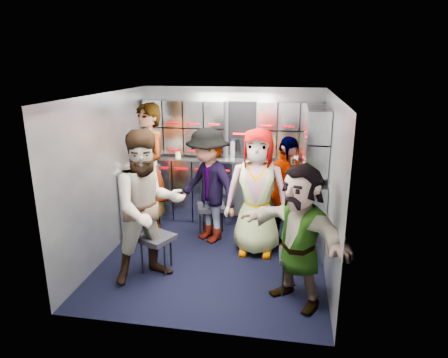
% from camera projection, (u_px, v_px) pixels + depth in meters
% --- Properties ---
extents(floor, '(3.00, 3.00, 0.00)m').
position_uv_depth(floor, '(215.00, 257.00, 5.25)').
color(floor, black).
rests_on(floor, ground).
extents(wall_back, '(2.80, 0.04, 2.10)m').
position_uv_depth(wall_back, '(232.00, 154.00, 6.37)').
color(wall_back, '#92979F').
rests_on(wall_back, ground).
extents(wall_left, '(0.04, 3.00, 2.10)m').
position_uv_depth(wall_left, '(108.00, 175.00, 5.18)').
color(wall_left, '#92979F').
rests_on(wall_left, ground).
extents(wall_right, '(0.04, 3.00, 2.10)m').
position_uv_depth(wall_right, '(330.00, 187.00, 4.72)').
color(wall_right, '#92979F').
rests_on(wall_right, ground).
extents(ceiling, '(2.80, 3.00, 0.02)m').
position_uv_depth(ceiling, '(213.00, 95.00, 4.65)').
color(ceiling, silver).
rests_on(ceiling, wall_back).
extents(cart_bank_back, '(2.68, 0.38, 0.99)m').
position_uv_depth(cart_bank_back, '(230.00, 191.00, 6.33)').
color(cart_bank_back, '#9BA1AB').
rests_on(cart_bank_back, ground).
extents(cart_bank_left, '(0.38, 0.76, 0.99)m').
position_uv_depth(cart_bank_left, '(142.00, 202.00, 5.83)').
color(cart_bank_left, '#9BA1AB').
rests_on(cart_bank_left, ground).
extents(counter, '(2.68, 0.42, 0.03)m').
position_uv_depth(counter, '(230.00, 159.00, 6.18)').
color(counter, '#AFB1B6').
rests_on(counter, cart_bank_back).
extents(locker_bank_back, '(2.68, 0.28, 0.82)m').
position_uv_depth(locker_bank_back, '(231.00, 128.00, 6.10)').
color(locker_bank_back, '#9BA1AB').
rests_on(locker_bank_back, wall_back).
extents(locker_bank_right, '(0.28, 1.00, 0.82)m').
position_uv_depth(locker_bank_right, '(316.00, 139.00, 5.28)').
color(locker_bank_right, '#9BA1AB').
rests_on(locker_bank_right, wall_right).
extents(right_cabinet, '(0.28, 1.20, 1.00)m').
position_uv_depth(right_cabinet, '(312.00, 211.00, 5.47)').
color(right_cabinet, '#9BA1AB').
rests_on(right_cabinet, ground).
extents(coffee_niche, '(0.46, 0.16, 0.84)m').
position_uv_depth(coffee_niche, '(243.00, 129.00, 6.13)').
color(coffee_niche, black).
rests_on(coffee_niche, wall_back).
extents(red_latch_strip, '(2.60, 0.02, 0.03)m').
position_uv_depth(red_latch_strip, '(228.00, 171.00, 6.03)').
color(red_latch_strip, '#A9020B').
rests_on(red_latch_strip, cart_bank_back).
extents(jump_seat_near_left, '(0.50, 0.49, 0.46)m').
position_uv_depth(jump_seat_near_left, '(156.00, 240.00, 4.82)').
color(jump_seat_near_left, black).
rests_on(jump_seat_near_left, ground).
extents(jump_seat_mid_left, '(0.48, 0.47, 0.46)m').
position_uv_depth(jump_seat_mid_left, '(211.00, 209.00, 5.83)').
color(jump_seat_mid_left, black).
rests_on(jump_seat_mid_left, ground).
extents(jump_seat_center, '(0.40, 0.39, 0.41)m').
position_uv_depth(jump_seat_center, '(257.00, 221.00, 5.47)').
color(jump_seat_center, black).
rests_on(jump_seat_center, ground).
extents(jump_seat_mid_right, '(0.45, 0.44, 0.41)m').
position_uv_depth(jump_seat_mid_right, '(284.00, 215.00, 5.69)').
color(jump_seat_mid_right, black).
rests_on(jump_seat_mid_right, ground).
extents(jump_seat_near_right, '(0.41, 0.39, 0.47)m').
position_uv_depth(jump_seat_near_right, '(297.00, 258.00, 4.35)').
color(jump_seat_near_right, black).
rests_on(jump_seat_near_right, ground).
extents(attendant_standing, '(0.82, 0.83, 1.93)m').
position_uv_depth(attendant_standing, '(150.00, 171.00, 5.68)').
color(attendant_standing, black).
rests_on(attendant_standing, ground).
extents(attendant_arc_a, '(1.09, 1.06, 1.77)m').
position_uv_depth(attendant_arc_a, '(149.00, 207.00, 4.52)').
color(attendant_arc_a, black).
rests_on(attendant_arc_a, ground).
extents(attendant_arc_b, '(1.20, 1.11, 1.62)m').
position_uv_depth(attendant_arc_b, '(208.00, 186.00, 5.54)').
color(attendant_arc_b, black).
rests_on(attendant_arc_b, ground).
extents(attendant_arc_c, '(0.82, 0.54, 1.68)m').
position_uv_depth(attendant_arc_c, '(257.00, 193.00, 5.17)').
color(attendant_arc_c, black).
rests_on(attendant_arc_c, ground).
extents(attendant_arc_d, '(0.92, 0.88, 1.54)m').
position_uv_depth(attendant_arc_d, '(285.00, 192.00, 5.40)').
color(attendant_arc_d, black).
rests_on(attendant_arc_d, ground).
extents(attendant_arc_e, '(1.37, 1.26, 1.53)m').
position_uv_depth(attendant_arc_e, '(299.00, 236.00, 4.08)').
color(attendant_arc_e, black).
rests_on(attendant_arc_e, ground).
extents(bottle_left, '(0.07, 0.07, 0.24)m').
position_uv_depth(bottle_left, '(208.00, 151.00, 6.15)').
color(bottle_left, white).
rests_on(bottle_left, counter).
extents(bottle_mid, '(0.07, 0.07, 0.26)m').
position_uv_depth(bottle_mid, '(233.00, 151.00, 6.08)').
color(bottle_mid, white).
rests_on(bottle_mid, counter).
extents(bottle_right, '(0.07, 0.07, 0.26)m').
position_uv_depth(bottle_right, '(264.00, 152.00, 6.01)').
color(bottle_right, white).
rests_on(bottle_right, counter).
extents(cup_left, '(0.09, 0.09, 0.09)m').
position_uv_depth(cup_left, '(178.00, 154.00, 6.24)').
color(cup_left, beige).
rests_on(cup_left, counter).
extents(cup_right, '(0.07, 0.07, 0.09)m').
position_uv_depth(cup_right, '(296.00, 159.00, 5.94)').
color(cup_right, beige).
rests_on(cup_right, counter).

